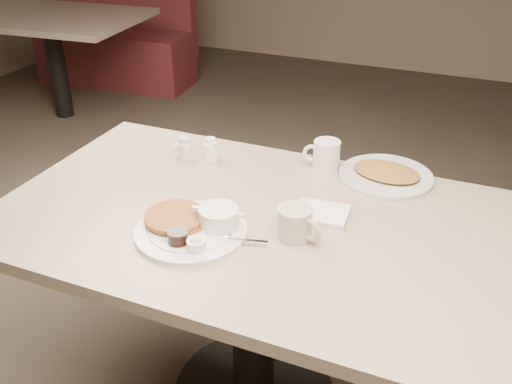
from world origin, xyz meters
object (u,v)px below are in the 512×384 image
at_px(coffee_mug_near, 296,223).
at_px(creamer_right, 211,150).
at_px(booth_back_left, 112,36).
at_px(coffee_mug_far, 326,155).
at_px(creamer_left, 184,149).
at_px(main_plate, 194,225).
at_px(hash_plate, 386,175).
at_px(diner_table, 253,263).

distance_m(coffee_mug_near, creamer_right, 0.54).
distance_m(creamer_right, booth_back_left, 3.21).
relative_size(coffee_mug_near, coffee_mug_far, 1.12).
bearing_deg(coffee_mug_far, creamer_left, -166.14).
xyz_separation_m(main_plate, coffee_mug_far, (0.22, 0.51, 0.03)).
relative_size(coffee_mug_near, hash_plate, 0.41).
relative_size(coffee_mug_near, creamer_left, 1.81).
bearing_deg(creamer_right, booth_back_left, 132.04).
height_order(creamer_left, hash_plate, creamer_left).
distance_m(main_plate, coffee_mug_near, 0.28).
height_order(diner_table, booth_back_left, booth_back_left).
bearing_deg(creamer_right, main_plate, -69.09).
relative_size(main_plate, creamer_right, 4.88).
xyz_separation_m(coffee_mug_near, creamer_left, (-0.51, 0.31, -0.01)).
xyz_separation_m(diner_table, main_plate, (-0.12, -0.14, 0.19)).
bearing_deg(hash_plate, coffee_mug_far, -176.83).
distance_m(coffee_mug_far, creamer_left, 0.48).
distance_m(main_plate, hash_plate, 0.67).
xyz_separation_m(creamer_left, booth_back_left, (-2.05, 2.40, -0.38)).
distance_m(main_plate, coffee_mug_far, 0.55).
height_order(coffee_mug_near, coffee_mug_far, coffee_mug_far).
bearing_deg(coffee_mug_far, coffee_mug_near, -84.12).
xyz_separation_m(diner_table, creamer_right, (-0.28, 0.28, 0.21)).
distance_m(creamer_left, creamer_right, 0.09).
distance_m(diner_table, coffee_mug_far, 0.44).
xyz_separation_m(main_plate, booth_back_left, (-2.30, 2.79, -0.36)).
relative_size(coffee_mug_near, creamer_right, 1.81).
xyz_separation_m(main_plate, creamer_left, (-0.25, 0.39, 0.01)).
relative_size(main_plate, hash_plate, 1.12).
bearing_deg(booth_back_left, diner_table, -47.68).
distance_m(coffee_mug_far, hash_plate, 0.21).
xyz_separation_m(creamer_right, hash_plate, (0.58, 0.10, -0.02)).
height_order(coffee_mug_near, booth_back_left, booth_back_left).
relative_size(coffee_mug_far, creamer_right, 1.62).
bearing_deg(main_plate, creamer_right, 110.91).
distance_m(main_plate, booth_back_left, 3.64).
bearing_deg(creamer_left, hash_plate, 10.71).
xyz_separation_m(diner_table, booth_back_left, (-2.42, 2.65, -0.17)).
height_order(diner_table, creamer_left, creamer_left).
xyz_separation_m(coffee_mug_near, creamer_right, (-0.43, 0.34, -0.01)).
bearing_deg(creamer_left, booth_back_left, 130.52).
bearing_deg(coffee_mug_near, coffee_mug_far, 95.88).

